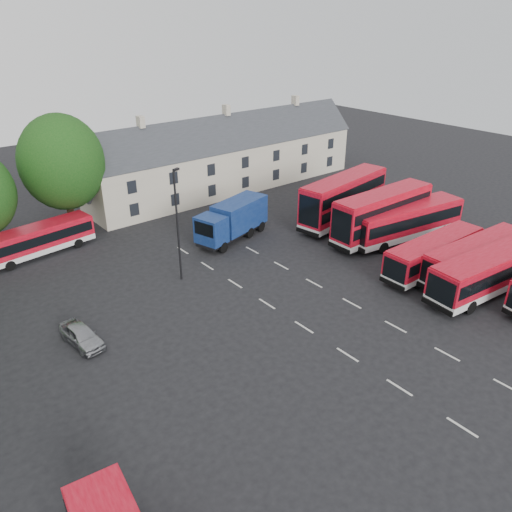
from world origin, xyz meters
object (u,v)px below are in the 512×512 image
at_px(lamppost, 178,223).
at_px(box_truck, 233,219).
at_px(silver_car, 82,335).
at_px(bus_dd_south, 382,213).

bearing_deg(lamppost, box_truck, 25.09).
distance_m(silver_car, lamppost, 11.24).
height_order(box_truck, silver_car, box_truck).
distance_m(bus_dd_south, lamppost, 19.98).
distance_m(box_truck, silver_car, 19.45).
xyz_separation_m(box_truck, silver_car, (-17.95, -7.37, -1.34)).
distance_m(box_truck, lamppost, 9.49).
bearing_deg(lamppost, silver_car, -160.08).
distance_m(bus_dd_south, box_truck, 14.18).
bearing_deg(lamppost, bus_dd_south, -14.79).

